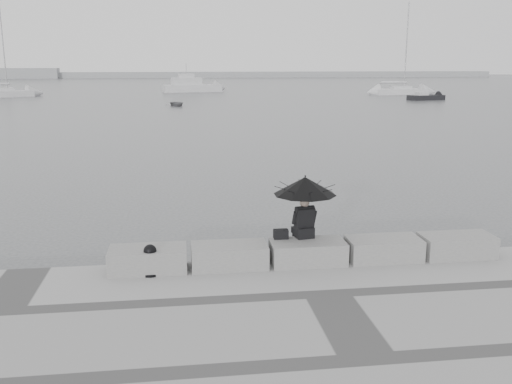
{
  "coord_description": "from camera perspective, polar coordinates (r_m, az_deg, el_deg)",
  "views": [
    {
      "loc": [
        -2.66,
        -11.88,
        4.79
      ],
      "look_at": [
        -0.67,
        3.0,
        1.32
      ],
      "focal_mm": 40.0,
      "sensor_mm": 36.0,
      "label": 1
    }
  ],
  "objects": [
    {
      "name": "motor_cruiser",
      "position": [
        90.8,
        -6.39,
        10.48
      ],
      "size": [
        9.31,
        4.3,
        4.5
      ],
      "rotation": [
        0.0,
        0.0,
        0.17
      ],
      "color": "silver",
      "rests_on": "ground"
    },
    {
      "name": "dinghy",
      "position": [
        62.92,
        -7.95,
        8.75
      ],
      "size": [
        3.12,
        2.07,
        0.49
      ],
      "primitive_type": "imported",
      "rotation": [
        0.0,
        0.0,
        0.32
      ],
      "color": "gray",
      "rests_on": "ground"
    },
    {
      "name": "stone_block_far_left",
      "position": [
        12.14,
        -10.76,
        -6.65
      ],
      "size": [
        1.6,
        0.8,
        0.5
      ],
      "primitive_type": "cube",
      "color": "slate",
      "rests_on": "promenade"
    },
    {
      "name": "sailboat_left",
      "position": [
        84.79,
        -23.88,
        9.04
      ],
      "size": [
        7.58,
        5.47,
        12.9
      ],
      "rotation": [
        0.0,
        0.0,
        0.48
      ],
      "color": "silver",
      "rests_on": "ground"
    },
    {
      "name": "sailboat_right",
      "position": [
        86.13,
        14.28,
        9.79
      ],
      "size": [
        7.55,
        2.44,
        12.9
      ],
      "rotation": [
        0.0,
        0.0,
        0.0
      ],
      "color": "silver",
      "rests_on": "ground"
    },
    {
      "name": "seated_person",
      "position": [
        12.34,
        4.92,
        0.09
      ],
      "size": [
        1.37,
        1.37,
        1.39
      ],
      "rotation": [
        0.0,
        0.0,
        0.19
      ],
      "color": "black",
      "rests_on": "stone_block_centre"
    },
    {
      "name": "distant_landmass",
      "position": [
        166.53,
        -9.69,
        11.5
      ],
      "size": [
        180.0,
        8.0,
        2.8
      ],
      "color": "gray",
      "rests_on": "ground"
    },
    {
      "name": "mooring_bollard",
      "position": [
        11.92,
        -10.5,
        -6.9
      ],
      "size": [
        0.41,
        0.41,
        0.65
      ],
      "color": "black",
      "rests_on": "promenade"
    },
    {
      "name": "bag",
      "position": [
        12.45,
        2.5,
        -4.23
      ],
      "size": [
        0.32,
        0.18,
        0.2
      ],
      "primitive_type": "cube",
      "color": "black",
      "rests_on": "stone_block_centre"
    },
    {
      "name": "ground",
      "position": [
        13.08,
        4.7,
        -8.51
      ],
      "size": [
        360.0,
        360.0,
        0.0
      ],
      "primitive_type": "plane",
      "color": "#414346",
      "rests_on": "ground"
    },
    {
      "name": "stone_block_far_right",
      "position": [
        13.55,
        19.43,
        -5.1
      ],
      "size": [
        1.6,
        0.8,
        0.5
      ],
      "primitive_type": "cube",
      "color": "slate",
      "rests_on": "promenade"
    },
    {
      "name": "small_motorboat",
      "position": [
        74.81,
        16.63,
        9.06
      ],
      "size": [
        4.83,
        2.52,
        1.1
      ],
      "rotation": [
        0.0,
        0.0,
        0.21
      ],
      "color": "black",
      "rests_on": "ground"
    },
    {
      "name": "stone_block_centre",
      "position": [
        12.41,
        5.2,
        -6.04
      ],
      "size": [
        1.6,
        0.8,
        0.5
      ],
      "primitive_type": "cube",
      "color": "slate",
      "rests_on": "promenade"
    },
    {
      "name": "stone_block_left",
      "position": [
        12.16,
        -2.69,
        -6.4
      ],
      "size": [
        1.6,
        0.8,
        0.5
      ],
      "primitive_type": "cube",
      "color": "slate",
      "rests_on": "promenade"
    },
    {
      "name": "stone_block_right",
      "position": [
        12.88,
        12.63,
        -5.59
      ],
      "size": [
        1.6,
        0.8,
        0.5
      ],
      "primitive_type": "cube",
      "color": "slate",
      "rests_on": "promenade"
    }
  ]
}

